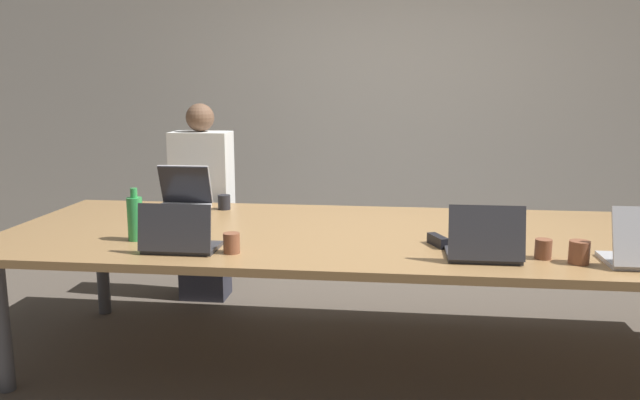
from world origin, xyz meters
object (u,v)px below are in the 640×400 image
Objects in this scene: cup_near_left at (232,243)px; laptop_near_midright at (484,244)px; laptop_near_left at (179,238)px; bottle_near_left at (135,218)px; person_far_left at (203,206)px; stapler at (438,241)px; laptop_far_left at (183,196)px; cup_near_midright at (543,249)px; cup_far_left at (224,202)px; cup_near_right at (579,252)px.

laptop_near_midright is at bearing 0.62° from cup_near_left.
bottle_near_left is at bearing -33.60° from laptop_near_left.
stapler is (1.54, -1.16, 0.09)m from person_far_left.
cup_near_left is 0.29× the size of laptop_near_midright.
bottle_near_left is at bearing -5.61° from laptop_near_midright.
laptop_near_midright is (1.72, -0.99, -0.00)m from laptop_far_left.
cup_near_midright reaches higher than stapler.
bottle_near_left reaches higher than cup_near_midright.
bottle_near_left is at bearing -105.93° from cup_far_left.
cup_near_midright is 0.49m from stapler.
cup_far_left is (0.27, -0.01, -0.03)m from laptop_far_left.
laptop_far_left is 1.24× the size of bottle_near_left.
person_far_left is 5.16× the size of bottle_near_left.
laptop_near_left is at bearing -179.16° from cup_near_right.
laptop_far_left is 0.24× the size of person_far_left.
laptop_near_midright reaches higher than cup_far_left.
bottle_near_left reaches higher than stapler.
person_far_left is at bearing 90.35° from laptop_far_left.
laptop_far_left is 3.68× the size of cup_near_midright.
cup_near_left is at bearing -67.73° from person_far_left.
person_far_left reaches higher than laptop_far_left.
cup_near_right is at bearing -45.06° from stapler.
laptop_near_midright is (1.72, -1.39, 0.14)m from person_far_left.
cup_near_right is 0.38× the size of bottle_near_left.
stapler is (1.53, -0.75, -0.05)m from laptop_far_left.
cup_far_left is 1.02× the size of cup_near_midright.
person_far_left is 4.19× the size of laptop_near_midright.
person_far_left is 1.47m from laptop_near_left.
laptop_far_left is 1.71m from stapler.
cup_near_right is (2.13, -1.40, 0.12)m from person_far_left.
cup_far_left is 1.47m from stapler.
laptop_near_left is at bearing -72.15° from laptop_far_left.
stapler is at bearing 158.27° from cup_near_right.
cup_far_left is 1.75m from laptop_near_midright.
cup_near_right is at bearing -24.92° from laptop_far_left.
cup_near_left is (0.25, 0.02, -0.02)m from laptop_near_left.
cup_near_midright is at bearing -176.94° from laptop_near_left.
laptop_near_midright is at bearing -39.01° from person_far_left.
cup_near_left is 0.36× the size of bottle_near_left.
cup_near_right is 1.80m from laptop_near_left.
laptop_near_left reaches higher than stapler.
laptop_far_left is at bearing 155.08° from cup_near_right.
laptop_near_left is 2.21× the size of stapler.
laptop_near_left reaches higher than cup_near_right.
cup_near_right is 0.41m from laptop_near_midright.
cup_near_right is at bearing -33.28° from person_far_left.
bottle_near_left reaches higher than cup_near_right.
laptop_near_left is at bearing 1.15° from laptop_near_midright.
bottle_near_left reaches higher than laptop_near_left.
laptop_near_left is 1.39m from laptop_near_midright.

